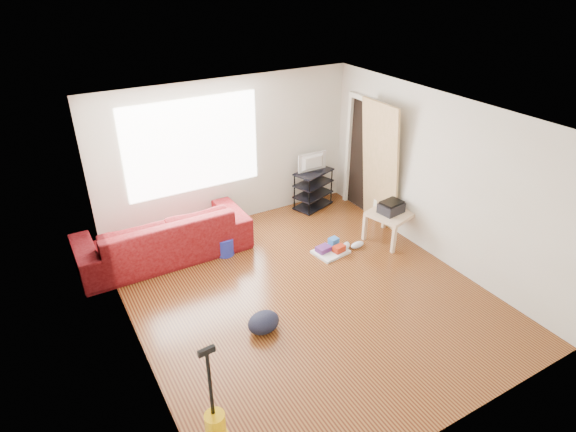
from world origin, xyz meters
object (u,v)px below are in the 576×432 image
bucket (225,254)px  backpack (264,330)px  tv_stand (313,189)px  cleaning_tray (331,249)px  side_table (390,217)px  sofa (167,256)px

bucket → backpack: size_ratio=0.67×
tv_stand → cleaning_tray: 1.63m
side_table → backpack: side_table is taller
sofa → cleaning_tray: size_ratio=4.57×
backpack → sofa: bearing=85.9°
side_table → bucket: 2.71m
side_table → cleaning_tray: (-1.04, 0.14, -0.37)m
tv_stand → bucket: size_ratio=2.79×
tv_stand → backpack: size_ratio=1.87×
tv_stand → cleaning_tray: bearing=-130.8°
sofa → tv_stand: 2.93m
cleaning_tray → backpack: (-1.75, -1.06, -0.06)m
side_table → backpack: (-2.80, -0.92, -0.42)m
bucket → sofa: bearing=153.2°
cleaning_tray → backpack: cleaning_tray is taller
side_table → cleaning_tray: side_table is taller
tv_stand → side_table: tv_stand is taller
sofa → bucket: size_ratio=8.93×
side_table → cleaning_tray: size_ratio=1.34×
bucket → cleaning_tray: bearing=-28.5°
side_table → backpack: 2.97m
sofa → bucket: sofa is taller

